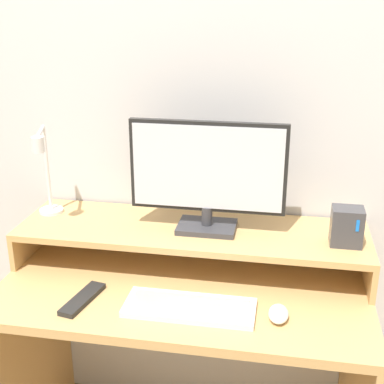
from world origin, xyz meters
TOP-DOWN VIEW (x-y plane):
  - wall_back at (0.00, 0.66)m, footprint 6.00×0.05m
  - desk at (0.00, 0.31)m, footprint 1.18×0.63m
  - monitor_shelf at (0.00, 0.46)m, footprint 1.18×0.34m
  - monitor at (0.05, 0.46)m, footprint 0.51×0.14m
  - desk_lamp at (-0.51, 0.45)m, footprint 0.11×0.20m
  - router_dock at (0.50, 0.42)m, footprint 0.10×0.08m
  - keyboard at (0.05, 0.16)m, footprint 0.39×0.15m
  - mouse at (0.31, 0.17)m, footprint 0.06×0.10m
  - remote_control at (-0.28, 0.16)m, footprint 0.09×0.20m

SIDE VIEW (x-z plane):
  - desk at x=0.00m, z-range 0.15..0.90m
  - remote_control at x=-0.28m, z-range 0.75..0.77m
  - keyboard at x=0.05m, z-range 0.75..0.77m
  - mouse at x=0.31m, z-range 0.75..0.78m
  - monitor_shelf at x=0.00m, z-range 0.80..0.93m
  - router_dock at x=0.50m, z-range 0.88..1.01m
  - desk_lamp at x=-0.51m, z-range 0.88..1.21m
  - monitor at x=0.05m, z-range 0.89..1.26m
  - wall_back at x=0.00m, z-range 0.00..2.50m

